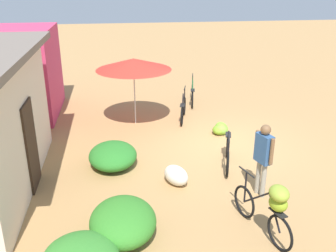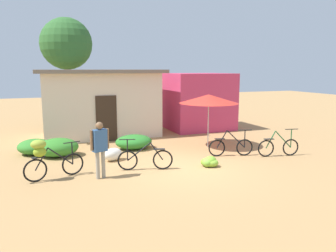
{
  "view_description": "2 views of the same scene",
  "coord_description": "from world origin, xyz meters",
  "px_view_note": "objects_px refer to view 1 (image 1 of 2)",
  "views": [
    {
      "loc": [
        -9.48,
        2.88,
        4.52
      ],
      "look_at": [
        -0.09,
        1.56,
        0.73
      ],
      "focal_mm": 40.59,
      "sensor_mm": 36.0,
      "label": 1
    },
    {
      "loc": [
        -4.05,
        -9.47,
        3.12
      ],
      "look_at": [
        0.06,
        1.41,
        1.13
      ],
      "focal_mm": 35.58,
      "sensor_mm": 36.0,
      "label": 2
    }
  ],
  "objects_px": {
    "bicycle_center_loaded": "(183,110)",
    "produce_sack": "(176,175)",
    "shop_pink": "(13,73)",
    "bicycle_leftmost": "(271,205)",
    "bicycle_near_pile": "(228,153)",
    "banana_pile_on_ground": "(221,129)",
    "market_umbrella": "(134,64)",
    "person_vendor": "(263,153)",
    "bicycle_by_shop": "(192,95)"
  },
  "relations": [
    {
      "from": "bicycle_center_loaded",
      "to": "person_vendor",
      "type": "relative_size",
      "value": 0.97
    },
    {
      "from": "bicycle_center_loaded",
      "to": "banana_pile_on_ground",
      "type": "relative_size",
      "value": 2.38
    },
    {
      "from": "market_umbrella",
      "to": "produce_sack",
      "type": "xyz_separation_m",
      "value": [
        -4.02,
        -0.69,
        -1.73
      ]
    },
    {
      "from": "bicycle_leftmost",
      "to": "person_vendor",
      "type": "xyz_separation_m",
      "value": [
        1.46,
        -0.4,
        0.3
      ]
    },
    {
      "from": "person_vendor",
      "to": "shop_pink",
      "type": "bearing_deg",
      "value": 45.98
    },
    {
      "from": "market_umbrella",
      "to": "bicycle_leftmost",
      "type": "relative_size",
      "value": 1.4
    },
    {
      "from": "person_vendor",
      "to": "produce_sack",
      "type": "bearing_deg",
      "value": 67.77
    },
    {
      "from": "shop_pink",
      "to": "bicycle_center_loaded",
      "type": "bearing_deg",
      "value": -103.86
    },
    {
      "from": "bicycle_center_loaded",
      "to": "bicycle_by_shop",
      "type": "distance_m",
      "value": 1.72
    },
    {
      "from": "bicycle_by_shop",
      "to": "shop_pink",
      "type": "bearing_deg",
      "value": 92.04
    },
    {
      "from": "shop_pink",
      "to": "bicycle_near_pile",
      "type": "bearing_deg",
      "value": -128.02
    },
    {
      "from": "bicycle_by_shop",
      "to": "banana_pile_on_ground",
      "type": "bearing_deg",
      "value": -174.55
    },
    {
      "from": "banana_pile_on_ground",
      "to": "bicycle_center_loaded",
      "type": "bearing_deg",
      "value": 34.09
    },
    {
      "from": "market_umbrella",
      "to": "bicycle_center_loaded",
      "type": "xyz_separation_m",
      "value": [
        0.1,
        -1.6,
        -1.61
      ]
    },
    {
      "from": "shop_pink",
      "to": "bicycle_by_shop",
      "type": "relative_size",
      "value": 2.05
    },
    {
      "from": "bicycle_by_shop",
      "to": "produce_sack",
      "type": "bearing_deg",
      "value": 164.95
    },
    {
      "from": "bicycle_center_loaded",
      "to": "produce_sack",
      "type": "xyz_separation_m",
      "value": [
        -4.12,
        0.9,
        -0.13
      ]
    },
    {
      "from": "market_umbrella",
      "to": "person_vendor",
      "type": "relative_size",
      "value": 1.43
    },
    {
      "from": "banana_pile_on_ground",
      "to": "bicycle_by_shop",
      "type": "bearing_deg",
      "value": 5.45
    },
    {
      "from": "bicycle_near_pile",
      "to": "bicycle_center_loaded",
      "type": "height_order",
      "value": "bicycle_near_pile"
    },
    {
      "from": "bicycle_center_loaded",
      "to": "produce_sack",
      "type": "bearing_deg",
      "value": 167.62
    },
    {
      "from": "bicycle_center_loaded",
      "to": "banana_pile_on_ground",
      "type": "bearing_deg",
      "value": -145.91
    },
    {
      "from": "market_umbrella",
      "to": "banana_pile_on_ground",
      "type": "relative_size",
      "value": 3.51
    },
    {
      "from": "market_umbrella",
      "to": "bicycle_center_loaded",
      "type": "distance_m",
      "value": 2.27
    },
    {
      "from": "bicycle_near_pile",
      "to": "produce_sack",
      "type": "height_order",
      "value": "bicycle_near_pile"
    },
    {
      "from": "bicycle_by_shop",
      "to": "banana_pile_on_ground",
      "type": "relative_size",
      "value": 2.31
    },
    {
      "from": "shop_pink",
      "to": "bicycle_center_loaded",
      "type": "xyz_separation_m",
      "value": [
        -1.38,
        -5.59,
        -1.11
      ]
    },
    {
      "from": "shop_pink",
      "to": "banana_pile_on_ground",
      "type": "xyz_separation_m",
      "value": [
        -2.73,
        -6.5,
        -1.3
      ]
    },
    {
      "from": "bicycle_by_shop",
      "to": "produce_sack",
      "type": "distance_m",
      "value": 5.93
    },
    {
      "from": "bicycle_center_loaded",
      "to": "person_vendor",
      "type": "height_order",
      "value": "person_vendor"
    },
    {
      "from": "banana_pile_on_ground",
      "to": "person_vendor",
      "type": "distance_m",
      "value": 3.59
    },
    {
      "from": "bicycle_near_pile",
      "to": "shop_pink",
      "type": "bearing_deg",
      "value": 51.98
    },
    {
      "from": "bicycle_near_pile",
      "to": "bicycle_by_shop",
      "type": "relative_size",
      "value": 1.07
    },
    {
      "from": "person_vendor",
      "to": "bicycle_center_loaded",
      "type": "bearing_deg",
      "value": 9.91
    },
    {
      "from": "market_umbrella",
      "to": "bicycle_by_shop",
      "type": "xyz_separation_m",
      "value": [
        1.7,
        -2.23,
        -1.61
      ]
    },
    {
      "from": "bicycle_center_loaded",
      "to": "produce_sack",
      "type": "distance_m",
      "value": 4.22
    },
    {
      "from": "shop_pink",
      "to": "bicycle_leftmost",
      "type": "relative_size",
      "value": 1.9
    },
    {
      "from": "banana_pile_on_ground",
      "to": "market_umbrella",
      "type": "bearing_deg",
      "value": 63.51
    },
    {
      "from": "produce_sack",
      "to": "person_vendor",
      "type": "relative_size",
      "value": 0.42
    },
    {
      "from": "produce_sack",
      "to": "bicycle_center_loaded",
      "type": "bearing_deg",
      "value": -12.38
    },
    {
      "from": "bicycle_center_loaded",
      "to": "person_vendor",
      "type": "bearing_deg",
      "value": -170.09
    },
    {
      "from": "shop_pink",
      "to": "banana_pile_on_ground",
      "type": "height_order",
      "value": "shop_pink"
    },
    {
      "from": "bicycle_center_loaded",
      "to": "shop_pink",
      "type": "bearing_deg",
      "value": 76.14
    },
    {
      "from": "person_vendor",
      "to": "bicycle_by_shop",
      "type": "bearing_deg",
      "value": 1.89
    },
    {
      "from": "banana_pile_on_ground",
      "to": "produce_sack",
      "type": "xyz_separation_m",
      "value": [
        -2.77,
        1.82,
        0.07
      ]
    },
    {
      "from": "bicycle_leftmost",
      "to": "produce_sack",
      "type": "height_order",
      "value": "bicycle_leftmost"
    },
    {
      "from": "produce_sack",
      "to": "bicycle_by_shop",
      "type": "bearing_deg",
      "value": -15.05
    },
    {
      "from": "shop_pink",
      "to": "bicycle_by_shop",
      "type": "height_order",
      "value": "shop_pink"
    },
    {
      "from": "bicycle_center_loaded",
      "to": "person_vendor",
      "type": "distance_m",
      "value": 4.96
    },
    {
      "from": "bicycle_leftmost",
      "to": "bicycle_near_pile",
      "type": "xyz_separation_m",
      "value": [
        2.9,
        -0.08,
        -0.36
      ]
    }
  ]
}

